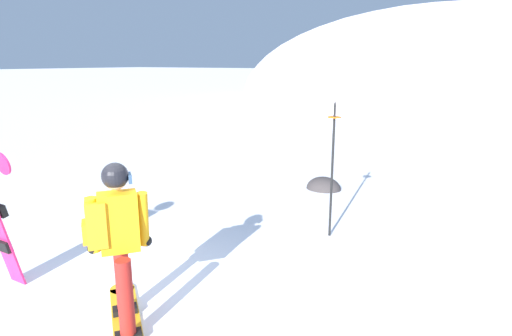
# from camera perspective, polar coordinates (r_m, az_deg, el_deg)

# --- Properties ---
(ground_plane) EXTENTS (300.00, 300.00, 0.00)m
(ground_plane) POSITION_cam_1_polar(r_m,az_deg,el_deg) (5.28, -17.50, -16.70)
(ground_plane) COLOR white
(ridge_peak_main) EXTENTS (29.32, 26.38, 12.78)m
(ridge_peak_main) POSITION_cam_1_polar(r_m,az_deg,el_deg) (33.57, 23.65, 8.17)
(ridge_peak_main) COLOR white
(ridge_peak_main) RESTS_ON ground
(snowboarder_main) EXTENTS (1.48, 1.27, 1.71)m
(snowboarder_main) POSITION_cam_1_polar(r_m,az_deg,el_deg) (4.46, -17.76, -9.38)
(snowboarder_main) COLOR orange
(snowboarder_main) RESTS_ON ground
(piste_marker_near) EXTENTS (0.20, 0.20, 2.10)m
(piste_marker_near) POSITION_cam_1_polar(r_m,az_deg,el_deg) (6.56, 10.01, 0.97)
(piste_marker_near) COLOR black
(piste_marker_near) RESTS_ON ground
(rock_dark) EXTENTS (0.74, 0.62, 0.51)m
(rock_dark) POSITION_cam_1_polar(r_m,az_deg,el_deg) (9.32, 8.84, -2.72)
(rock_dark) COLOR #383333
(rock_dark) RESTS_ON ground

